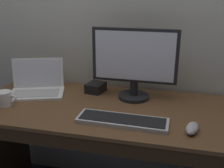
{
  "coord_description": "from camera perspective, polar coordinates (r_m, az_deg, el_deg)",
  "views": [
    {
      "loc": [
        0.39,
        -1.37,
        1.42
      ],
      "look_at": [
        0.07,
        0.0,
        0.91
      ],
      "focal_mm": 42.99,
      "sensor_mm": 36.0,
      "label": 1
    }
  ],
  "objects": [
    {
      "name": "external_monitor",
      "position": [
        1.59,
        4.8,
        4.56
      ],
      "size": [
        0.5,
        0.19,
        0.43
      ],
      "color": "black",
      "rests_on": "desk"
    },
    {
      "name": "laptop_white",
      "position": [
        1.81,
        -15.63,
        -0.21
      ],
      "size": [
        0.39,
        0.34,
        0.21
      ],
      "color": "white",
      "rests_on": "desk"
    },
    {
      "name": "external_drive_box",
      "position": [
        1.76,
        -3.48,
        -0.71
      ],
      "size": [
        0.13,
        0.14,
        0.06
      ],
      "primitive_type": "cube",
      "rotation": [
        0.0,
        0.0,
        -0.19
      ],
      "color": "black",
      "rests_on": "desk"
    },
    {
      "name": "computer_mouse",
      "position": [
        1.33,
        16.69,
        -9.0
      ],
      "size": [
        0.08,
        0.13,
        0.04
      ],
      "primitive_type": "ellipsoid",
      "rotation": [
        0.0,
        0.0,
        -0.26
      ],
      "color": "#B7B7BC",
      "rests_on": "desk"
    },
    {
      "name": "coffee_mug",
      "position": [
        1.67,
        -21.86,
        -2.87
      ],
      "size": [
        0.13,
        0.09,
        0.08
      ],
      "color": "white",
      "rests_on": "desk"
    },
    {
      "name": "desk",
      "position": [
        1.66,
        -2.42,
        -12.46
      ],
      "size": [
        1.47,
        0.67,
        0.77
      ],
      "color": "brown",
      "rests_on": "ground"
    },
    {
      "name": "wired_keyboard",
      "position": [
        1.37,
        2.22,
        -7.75
      ],
      "size": [
        0.47,
        0.15,
        0.02
      ],
      "color": "#BCBCC1",
      "rests_on": "desk"
    }
  ]
}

